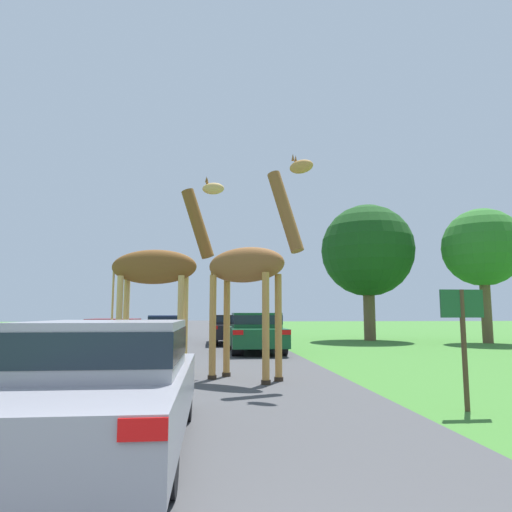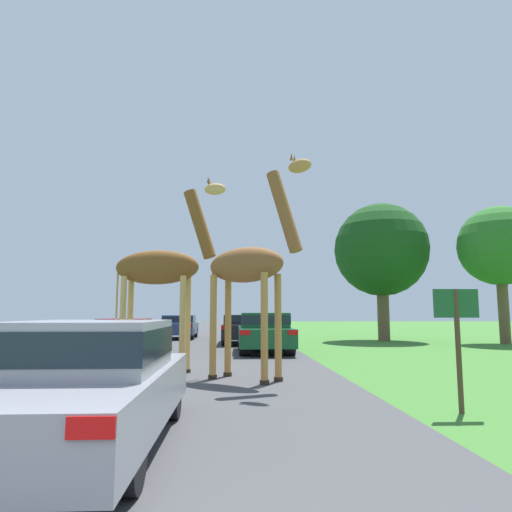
# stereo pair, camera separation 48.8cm
# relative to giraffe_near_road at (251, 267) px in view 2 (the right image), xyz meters

# --- Properties ---
(road) EXTENTS (8.08, 120.00, 0.00)m
(road) POSITION_rel_giraffe_near_road_xyz_m (-1.83, 20.85, -2.53)
(road) COLOR #424244
(road) RESTS_ON ground
(giraffe_near_road) EXTENTS (2.46, 2.03, 4.98)m
(giraffe_near_road) POSITION_rel_giraffe_near_road_xyz_m (0.00, 0.00, 0.00)
(giraffe_near_road) COLOR #B77F3D
(giraffe_near_road) RESTS_ON ground
(giraffe_companion) EXTENTS (2.89, 0.93, 4.96)m
(giraffe_companion) POSITION_rel_giraffe_near_road_xyz_m (-2.18, 1.30, 0.08)
(giraffe_companion) COLOR tan
(giraffe_companion) RESTS_ON ground
(car_lead_maroon) EXTENTS (1.77, 4.50, 1.40)m
(car_lead_maroon) POSITION_rel_giraffe_near_road_xyz_m (-2.02, -5.00, -1.79)
(car_lead_maroon) COLOR gray
(car_lead_maroon) RESTS_ON ground
(car_queue_right) EXTENTS (1.96, 4.40, 1.49)m
(car_queue_right) POSITION_rel_giraffe_near_road_xyz_m (0.81, 7.23, -1.73)
(car_queue_right) COLOR #144C28
(car_queue_right) RESTS_ON ground
(car_queue_left) EXTENTS (1.96, 4.12, 1.27)m
(car_queue_left) POSITION_rel_giraffe_near_road_xyz_m (-4.59, 7.67, -1.84)
(car_queue_left) COLOR maroon
(car_queue_left) RESTS_ON ground
(car_far_ahead) EXTENTS (1.77, 4.69, 1.40)m
(car_far_ahead) POSITION_rel_giraffe_near_road_xyz_m (-0.04, 12.29, -1.77)
(car_far_ahead) COLOR black
(car_far_ahead) RESTS_ON ground
(car_verge_right) EXTENTS (1.95, 4.20, 1.35)m
(car_verge_right) POSITION_rel_giraffe_near_road_xyz_m (-3.56, 16.85, -1.80)
(car_verge_right) COLOR navy
(car_verge_right) RESTS_ON ground
(tree_left_edge) EXTENTS (5.13, 5.13, 7.55)m
(tree_left_edge) POSITION_rel_giraffe_near_road_xyz_m (7.78, 14.29, 2.42)
(tree_left_edge) COLOR brown
(tree_left_edge) RESTS_ON ground
(tree_right_cluster) EXTENTS (3.97, 3.97, 6.82)m
(tree_right_cluster) POSITION_rel_giraffe_near_road_xyz_m (12.87, 11.53, 2.26)
(tree_right_cluster) COLOR brown
(tree_right_cluster) RESTS_ON ground
(sign_post) EXTENTS (0.70, 0.08, 1.86)m
(sign_post) POSITION_rel_giraffe_near_road_xyz_m (3.05, -3.45, -1.24)
(sign_post) COLOR #4C3823
(sign_post) RESTS_ON ground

